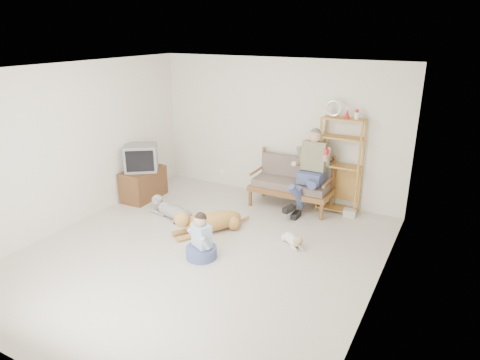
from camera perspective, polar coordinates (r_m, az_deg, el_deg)
The scene contains 17 objects.
floor at distance 6.57m, azimuth -5.19°, elevation -9.70°, with size 5.50×5.50×0.00m, color beige.
ceiling at distance 5.75m, azimuth -6.04°, elevation 14.45°, with size 5.50×5.50×0.00m, color white.
wall_back at distance 8.35m, azimuth 5.04°, elevation 6.74°, with size 5.00×5.00×0.00m, color beige.
wall_front at distance 4.23m, azimuth -27.07°, elevation -8.88°, with size 5.00×5.00×0.00m, color beige.
wall_left at distance 7.66m, azimuth -21.35°, elevation 4.25°, with size 5.50×5.50×0.00m, color beige.
wall_right at distance 5.13m, azimuth 18.31°, elevation -2.68°, with size 5.50×5.50×0.00m, color beige.
loveseat at distance 8.08m, azimuth 7.01°, elevation -0.20°, with size 1.51×0.72×0.95m.
man at distance 7.71m, azimuth 9.00°, elevation 0.47°, with size 0.58×0.84×1.35m.
etagere at distance 7.87m, azimuth 13.20°, elevation 2.02°, with size 0.77×0.34×2.04m.
book_stack at distance 7.94m, azimuth 14.40°, elevation -4.29°, with size 0.22×0.16×0.14m, color beige.
tv_stand at distance 8.65m, azimuth -12.78°, elevation -0.49°, with size 0.53×0.91×0.60m.
crt_tv at distance 8.43m, azimuth -13.06°, elevation 2.93°, with size 0.78×0.75×0.51m.
wall_outlet at distance 9.18m, azimuth -2.35°, elevation 1.18°, with size 0.12×0.02×0.08m, color white.
golden_retriever at distance 7.12m, azimuth -4.41°, elevation -5.58°, with size 0.90×1.30×0.45m.
shaggy_dog at distance 7.77m, azimuth -9.31°, elevation -3.91°, with size 1.13×0.39×0.34m.
terrier at distance 6.76m, azimuth 7.16°, elevation -7.95°, with size 0.50×0.45×0.23m.
child at distance 6.34m, azimuth -5.18°, elevation -8.16°, with size 0.46×0.46×0.72m.
Camera 1 is at (3.24, -4.72, 3.22)m, focal length 32.00 mm.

